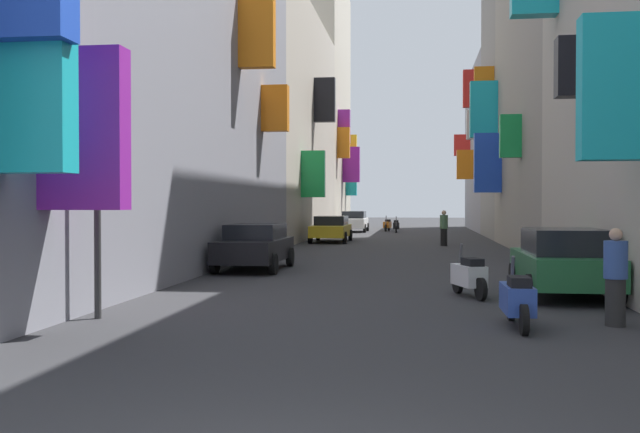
# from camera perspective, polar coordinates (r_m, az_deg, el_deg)

# --- Properties ---
(ground_plane) EXTENTS (140.00, 140.00, 0.00)m
(ground_plane) POSITION_cam_1_polar(r_m,az_deg,el_deg) (34.54, 6.07, -2.32)
(ground_plane) COLOR #2D2D30
(building_left_mid_b) EXTENTS (7.23, 19.32, 13.28)m
(building_left_mid_b) POSITION_cam_1_polar(r_m,az_deg,el_deg) (43.54, -4.27, 7.12)
(building_left_mid_b) COLOR #B2A899
(building_left_mid_b) RESTS_ON ground
(building_left_mid_c) EXTENTS (7.34, 12.45, 19.75)m
(building_left_mid_c) POSITION_cam_1_polar(r_m,az_deg,el_deg) (59.44, -1.06, 8.61)
(building_left_mid_c) COLOR #BCB29E
(building_left_mid_c) RESTS_ON ground
(building_right_mid_a) EXTENTS (7.39, 14.92, 20.40)m
(building_right_mid_a) POSITION_cam_1_polar(r_m,az_deg,el_deg) (33.98, 20.07, 14.88)
(building_right_mid_a) COLOR gray
(building_right_mid_a) RESTS_ON ground
(building_right_mid_b) EXTENTS (7.35, 8.83, 20.46)m
(building_right_mid_b) POSITION_cam_1_polar(r_m,az_deg,el_deg) (45.39, 16.78, 11.40)
(building_right_mid_b) COLOR slate
(building_right_mid_b) RESTS_ON ground
(building_right_mid_c) EXTENTS (7.26, 15.97, 12.22)m
(building_right_mid_c) POSITION_cam_1_polar(r_m,az_deg,el_deg) (57.07, 14.79, 5.11)
(building_right_mid_c) COLOR gray
(building_right_mid_c) RESTS_ON ground
(parked_car_black) EXTENTS (1.89, 4.12, 1.39)m
(parked_car_black) POSITION_cam_1_polar(r_m,az_deg,el_deg) (22.22, -5.12, -2.27)
(parked_car_black) COLOR black
(parked_car_black) RESTS_ON ground
(parked_car_white) EXTENTS (1.93, 4.45, 1.46)m
(parked_car_white) POSITION_cam_1_polar(r_m,az_deg,el_deg) (51.83, 2.67, -0.35)
(parked_car_white) COLOR white
(parked_car_white) RESTS_ON ground
(parked_car_yellow) EXTENTS (1.94, 4.44, 1.36)m
(parked_car_yellow) POSITION_cam_1_polar(r_m,az_deg,el_deg) (38.10, 0.88, -0.91)
(parked_car_yellow) COLOR gold
(parked_car_yellow) RESTS_ON ground
(parked_car_green) EXTENTS (1.91, 4.03, 1.47)m
(parked_car_green) POSITION_cam_1_polar(r_m,az_deg,el_deg) (16.64, 18.47, -3.32)
(parked_car_green) COLOR #236638
(parked_car_green) RESTS_ON ground
(scooter_black) EXTENTS (0.48, 1.83, 1.13)m
(scooter_black) POSITION_cam_1_polar(r_m,az_deg,el_deg) (50.86, 5.97, -0.73)
(scooter_black) COLOR black
(scooter_black) RESTS_ON ground
(scooter_blue) EXTENTS (0.45, 1.98, 1.13)m
(scooter_blue) POSITION_cam_1_polar(r_m,az_deg,el_deg) (12.32, 15.17, -6.25)
(scooter_blue) COLOR #2D4CAD
(scooter_blue) RESTS_ON ground
(scooter_orange) EXTENTS (0.59, 1.81, 1.13)m
(scooter_orange) POSITION_cam_1_polar(r_m,az_deg,el_deg) (53.18, 5.29, -0.65)
(scooter_orange) COLOR orange
(scooter_orange) RESTS_ON ground
(scooter_white) EXTENTS (0.74, 1.74, 1.13)m
(scooter_white) POSITION_cam_1_polar(r_m,az_deg,el_deg) (16.06, 11.58, -4.55)
(scooter_white) COLOR silver
(scooter_white) RESTS_ON ground
(pedestrian_crossing) EXTENTS (0.45, 0.45, 1.61)m
(pedestrian_crossing) POSITION_cam_1_polar(r_m,az_deg,el_deg) (12.94, 22.10, -4.44)
(pedestrian_crossing) COLOR #282828
(pedestrian_crossing) RESTS_ON ground
(pedestrian_near_left) EXTENTS (0.52, 0.52, 1.69)m
(pedestrian_near_left) POSITION_cam_1_polar(r_m,az_deg,el_deg) (34.99, 9.66, -0.91)
(pedestrian_near_left) COLOR black
(pedestrian_near_left) RESTS_ON ground
(traffic_light_near_corner) EXTENTS (0.26, 0.34, 3.96)m
(traffic_light_near_corner) POSITION_cam_1_polar(r_m,az_deg,el_deg) (13.31, -17.05, 3.98)
(traffic_light_near_corner) COLOR #2D2D2D
(traffic_light_near_corner) RESTS_ON ground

